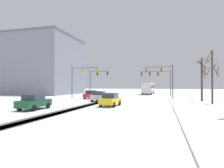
{
  "coord_description": "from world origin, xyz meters",
  "views": [
    {
      "loc": [
        8.17,
        -9.0,
        2.52
      ],
      "look_at": [
        0.0,
        21.7,
        2.8
      ],
      "focal_mm": 31.23,
      "sensor_mm": 36.0,
      "label": 1
    }
  ],
  "objects_px": {
    "car_red_lead": "(91,94)",
    "bus_oncoming": "(148,87)",
    "traffic_signal_far_right": "(158,76)",
    "car_white_second": "(99,96)",
    "traffic_signal_near_right": "(163,75)",
    "car_yellow_cab_third": "(110,100)",
    "traffic_signal_far_left": "(96,77)",
    "car_dark_green_fourth": "(34,102)",
    "office_building_far_left_block": "(38,66)",
    "bare_tree_sidewalk_mid": "(212,75)",
    "traffic_signal_near_left": "(81,75)",
    "bare_tree_sidewalk_far": "(202,78)"
  },
  "relations": [
    {
      "from": "traffic_signal_far_left",
      "to": "traffic_signal_near_right",
      "type": "xyz_separation_m",
      "value": [
        16.18,
        -8.08,
        0.02
      ]
    },
    {
      "from": "traffic_signal_near_left",
      "to": "bare_tree_sidewalk_mid",
      "type": "xyz_separation_m",
      "value": [
        22.55,
        -6.51,
        -0.63
      ]
    },
    {
      "from": "car_white_second",
      "to": "bare_tree_sidewalk_mid",
      "type": "bearing_deg",
      "value": -2.2
    },
    {
      "from": "traffic_signal_far_left",
      "to": "traffic_signal_near_left",
      "type": "xyz_separation_m",
      "value": [
        0.28,
        -10.03,
        0.03
      ]
    },
    {
      "from": "traffic_signal_far_left",
      "to": "car_yellow_cab_third",
      "type": "bearing_deg",
      "value": -66.55
    },
    {
      "from": "traffic_signal_far_right",
      "to": "car_dark_green_fourth",
      "type": "bearing_deg",
      "value": -110.08
    },
    {
      "from": "traffic_signal_near_left",
      "to": "traffic_signal_near_right",
      "type": "distance_m",
      "value": 16.03
    },
    {
      "from": "car_white_second",
      "to": "car_dark_green_fourth",
      "type": "bearing_deg",
      "value": -103.68
    },
    {
      "from": "bare_tree_sidewalk_mid",
      "to": "bare_tree_sidewalk_far",
      "type": "xyz_separation_m",
      "value": [
        -0.4,
        5.03,
        -0.16
      ]
    },
    {
      "from": "car_red_lead",
      "to": "office_building_far_left_block",
      "type": "relative_size",
      "value": 0.18
    },
    {
      "from": "traffic_signal_far_right",
      "to": "traffic_signal_near_right",
      "type": "xyz_separation_m",
      "value": [
        1.26,
        -12.01,
        -0.23
      ]
    },
    {
      "from": "traffic_signal_far_right",
      "to": "bare_tree_sidewalk_far",
      "type": "relative_size",
      "value": 1.06
    },
    {
      "from": "traffic_signal_near_right",
      "to": "office_building_far_left_block",
      "type": "height_order",
      "value": "office_building_far_left_block"
    },
    {
      "from": "car_dark_green_fourth",
      "to": "bare_tree_sidewalk_mid",
      "type": "distance_m",
      "value": 23.19
    },
    {
      "from": "bus_oncoming",
      "to": "bare_tree_sidewalk_far",
      "type": "xyz_separation_m",
      "value": [
        10.49,
        -23.6,
        1.85
      ]
    },
    {
      "from": "car_red_lead",
      "to": "car_white_second",
      "type": "distance_m",
      "value": 6.27
    },
    {
      "from": "traffic_signal_far_right",
      "to": "car_white_second",
      "type": "xyz_separation_m",
      "value": [
        -8.77,
        -19.84,
        -4.02
      ]
    },
    {
      "from": "traffic_signal_near_right",
      "to": "bare_tree_sidewalk_far",
      "type": "height_order",
      "value": "bare_tree_sidewalk_far"
    },
    {
      "from": "traffic_signal_near_right",
      "to": "bus_oncoming",
      "type": "distance_m",
      "value": 20.77
    },
    {
      "from": "car_dark_green_fourth",
      "to": "office_building_far_left_block",
      "type": "relative_size",
      "value": 0.18
    },
    {
      "from": "car_white_second",
      "to": "bus_oncoming",
      "type": "height_order",
      "value": "bus_oncoming"
    },
    {
      "from": "traffic_signal_near_right",
      "to": "car_dark_green_fourth",
      "type": "height_order",
      "value": "traffic_signal_near_right"
    },
    {
      "from": "traffic_signal_far_left",
      "to": "traffic_signal_near_right",
      "type": "relative_size",
      "value": 1.0
    },
    {
      "from": "traffic_signal_far_left",
      "to": "car_dark_green_fourth",
      "type": "bearing_deg",
      "value": -83.71
    },
    {
      "from": "traffic_signal_far_left",
      "to": "traffic_signal_near_right",
      "type": "distance_m",
      "value": 18.09
    },
    {
      "from": "traffic_signal_far_right",
      "to": "car_white_second",
      "type": "relative_size",
      "value": 1.84
    },
    {
      "from": "car_red_lead",
      "to": "car_dark_green_fourth",
      "type": "height_order",
      "value": "same"
    },
    {
      "from": "car_yellow_cab_third",
      "to": "car_dark_green_fourth",
      "type": "relative_size",
      "value": 1.0
    },
    {
      "from": "car_yellow_cab_third",
      "to": "traffic_signal_near_right",
      "type": "bearing_deg",
      "value": 67.44
    },
    {
      "from": "office_building_far_left_block",
      "to": "traffic_signal_far_left",
      "type": "bearing_deg",
      "value": -16.0
    },
    {
      "from": "office_building_far_left_block",
      "to": "car_red_lead",
      "type": "bearing_deg",
      "value": -34.9
    },
    {
      "from": "traffic_signal_far_left",
      "to": "office_building_far_left_block",
      "type": "bearing_deg",
      "value": 164.0
    },
    {
      "from": "traffic_signal_near_left",
      "to": "car_dark_green_fourth",
      "type": "bearing_deg",
      "value": -81.17
    },
    {
      "from": "traffic_signal_far_left",
      "to": "bus_oncoming",
      "type": "relative_size",
      "value": 0.59
    },
    {
      "from": "car_red_lead",
      "to": "bus_oncoming",
      "type": "bearing_deg",
      "value": 67.98
    },
    {
      "from": "car_yellow_cab_third",
      "to": "bus_oncoming",
      "type": "distance_m",
      "value": 35.16
    },
    {
      "from": "car_red_lead",
      "to": "bare_tree_sidewalk_mid",
      "type": "distance_m",
      "value": 21.17
    },
    {
      "from": "bare_tree_sidewalk_mid",
      "to": "traffic_signal_near_right",
      "type": "bearing_deg",
      "value": 128.08
    },
    {
      "from": "traffic_signal_near_left",
      "to": "bare_tree_sidewalk_far",
      "type": "bearing_deg",
      "value": -3.84
    },
    {
      "from": "car_white_second",
      "to": "bus_oncoming",
      "type": "distance_m",
      "value": 28.6
    },
    {
      "from": "car_yellow_cab_third",
      "to": "traffic_signal_far_right",
      "type": "bearing_deg",
      "value": 79.59
    },
    {
      "from": "car_red_lead",
      "to": "bus_oncoming",
      "type": "height_order",
      "value": "bus_oncoming"
    },
    {
      "from": "traffic_signal_far_right",
      "to": "office_building_far_left_block",
      "type": "height_order",
      "value": "office_building_far_left_block"
    },
    {
      "from": "car_yellow_cab_third",
      "to": "car_dark_green_fourth",
      "type": "distance_m",
      "value": 8.7
    },
    {
      "from": "traffic_signal_near_left",
      "to": "bare_tree_sidewalk_far",
      "type": "relative_size",
      "value": 0.91
    },
    {
      "from": "car_red_lead",
      "to": "traffic_signal_near_left",
      "type": "bearing_deg",
      "value": 166.05
    },
    {
      "from": "traffic_signal_far_right",
      "to": "car_dark_green_fourth",
      "type": "distance_m",
      "value": 34.62
    },
    {
      "from": "traffic_signal_far_right",
      "to": "car_red_lead",
      "type": "xyz_separation_m",
      "value": [
        -12.19,
        -14.58,
        -4.02
      ]
    },
    {
      "from": "traffic_signal_near_right",
      "to": "car_yellow_cab_third",
      "type": "relative_size",
      "value": 1.56
    },
    {
      "from": "car_yellow_cab_third",
      "to": "bare_tree_sidewalk_far",
      "type": "distance_m",
      "value": 17.2
    }
  ]
}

